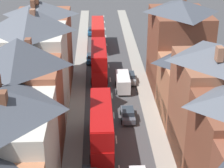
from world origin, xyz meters
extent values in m
cube|color=gray|center=(-5.10, 38.00, 0.07)|extent=(2.20, 104.00, 0.14)
cube|color=gray|center=(5.10, 38.00, 0.07)|extent=(2.20, 104.00, 0.14)
cube|color=silver|center=(0.00, 24.00, 0.01)|extent=(0.14, 1.80, 0.01)
cube|color=silver|center=(0.00, 30.00, 0.01)|extent=(0.14, 1.80, 0.01)
cube|color=silver|center=(0.00, 36.00, 0.01)|extent=(0.14, 1.80, 0.01)
cube|color=silver|center=(0.00, 42.00, 0.01)|extent=(0.14, 1.80, 0.01)
cube|color=silver|center=(0.00, 48.00, 0.01)|extent=(0.14, 1.80, 0.01)
cube|color=silver|center=(0.00, 54.00, 0.01)|extent=(0.14, 1.80, 0.01)
cube|color=silver|center=(0.00, 60.00, 0.01)|extent=(0.14, 1.80, 0.01)
cube|color=silver|center=(0.00, 66.00, 0.01)|extent=(0.14, 1.80, 0.01)
cube|color=silver|center=(0.00, 72.00, 0.01)|extent=(0.14, 1.80, 0.01)
cube|color=silver|center=(0.00, 78.00, 0.01)|extent=(0.14, 1.80, 0.01)
cube|color=silver|center=(0.00, 84.00, 0.01)|extent=(0.14, 1.80, 0.01)
cube|color=beige|center=(-10.20, 13.59, 4.95)|extent=(8.00, 9.68, 9.89)
pyramid|color=#474C56|center=(-10.20, 13.59, 10.88)|extent=(8.00, 9.68, 1.99)
cube|color=brown|center=(-9.68, 12.45, 11.54)|extent=(0.60, 0.90, 1.32)
cube|color=#935138|center=(-10.20, 22.18, 5.27)|extent=(8.00, 7.48, 10.54)
cube|color=maroon|center=(-6.26, 22.18, 1.60)|extent=(0.12, 6.88, 3.20)
pyramid|color=#474C56|center=(-10.20, 22.18, 12.04)|extent=(8.00, 7.48, 3.00)
cube|color=brown|center=(-9.20, 22.64, 12.68)|extent=(0.60, 0.90, 1.28)
cube|color=beige|center=(-10.20, 30.56, 5.92)|extent=(8.00, 9.28, 11.84)
cube|color=olive|center=(-6.26, 30.56, 1.60)|extent=(0.12, 8.53, 3.20)
pyramid|color=#565B66|center=(-10.20, 30.56, 13.33)|extent=(8.00, 9.28, 2.98)
cube|color=#99664C|center=(-9.69, 29.90, 13.99)|extent=(0.60, 0.90, 1.32)
cube|color=#935138|center=(-10.20, 40.27, 5.75)|extent=(8.00, 10.15, 11.51)
cube|color=olive|center=(-6.26, 40.27, 1.60)|extent=(0.12, 9.34, 3.20)
pyramid|color=#565B66|center=(-10.20, 40.27, 12.45)|extent=(8.00, 10.15, 1.88)
cube|color=brown|center=(-10.65, 39.72, 13.23)|extent=(0.60, 0.90, 1.57)
cube|color=brown|center=(-11.02, 38.62, 13.19)|extent=(0.60, 0.90, 1.49)
cube|color=brown|center=(10.20, 20.43, 5.76)|extent=(8.00, 8.91, 11.52)
cube|color=navy|center=(6.26, 20.43, 1.60)|extent=(0.12, 8.20, 3.20)
pyramid|color=#565B66|center=(10.20, 20.43, 12.33)|extent=(8.00, 8.91, 1.62)
cube|color=#99664C|center=(9.27, 18.08, 13.01)|extent=(0.60, 0.90, 1.37)
cube|color=#B2704C|center=(10.20, 29.27, 3.89)|extent=(8.00, 8.76, 7.78)
cube|color=#1E5133|center=(6.26, 29.27, 1.60)|extent=(0.12, 8.06, 3.20)
pyramid|color=#383D47|center=(10.20, 29.27, 8.93)|extent=(8.00, 8.76, 2.29)
cube|color=#99664C|center=(11.25, 29.41, 9.52)|extent=(0.60, 0.90, 1.19)
cube|color=#99664C|center=(11.70, 30.10, 9.39)|extent=(0.60, 0.90, 0.93)
cube|color=brown|center=(10.20, 38.96, 5.98)|extent=(8.00, 10.62, 11.96)
cube|color=maroon|center=(6.26, 38.96, 1.60)|extent=(0.12, 9.77, 3.20)
pyramid|color=#474C56|center=(10.20, 38.96, 12.80)|extent=(8.00, 10.62, 1.67)
cube|color=red|center=(-1.80, 58.35, 1.65)|extent=(2.44, 10.80, 2.50)
cube|color=red|center=(-1.80, 58.35, 4.05)|extent=(2.44, 10.58, 2.30)
cube|color=red|center=(-1.80, 58.35, 5.25)|extent=(2.39, 10.37, 0.10)
cube|color=#28333D|center=(-1.80, 63.70, 1.85)|extent=(2.20, 0.10, 1.20)
cube|color=#28333D|center=(-1.80, 63.70, 4.15)|extent=(2.20, 0.10, 1.10)
cube|color=#28333D|center=(-2.99, 58.35, 1.90)|extent=(0.06, 9.18, 0.90)
cube|color=#28333D|center=(-2.99, 58.35, 4.15)|extent=(0.06, 9.18, 0.90)
cube|color=yellow|center=(-1.80, 63.70, 4.95)|extent=(1.34, 0.08, 0.32)
cylinder|color=black|center=(-3.02, 61.70, 0.50)|extent=(0.30, 1.00, 1.00)
cylinder|color=black|center=(-0.58, 61.70, 0.50)|extent=(0.30, 1.00, 1.00)
cylinder|color=black|center=(-3.02, 55.38, 0.50)|extent=(0.30, 1.00, 1.00)
cylinder|color=black|center=(-0.58, 55.38, 0.50)|extent=(0.30, 1.00, 1.00)
cube|color=#B70F0F|center=(-1.80, 43.29, 1.65)|extent=(2.44, 10.80, 2.50)
cube|color=#B70F0F|center=(-1.80, 43.29, 4.05)|extent=(2.44, 10.58, 2.30)
cube|color=#B70F0F|center=(-1.80, 43.29, 5.25)|extent=(2.39, 10.37, 0.10)
cube|color=#28333D|center=(-1.80, 48.64, 1.85)|extent=(2.20, 0.10, 1.20)
cube|color=#28333D|center=(-1.80, 48.64, 4.15)|extent=(2.20, 0.10, 1.10)
cube|color=#28333D|center=(-2.99, 43.29, 1.90)|extent=(0.06, 9.18, 0.90)
cube|color=#28333D|center=(-2.99, 43.29, 4.15)|extent=(0.06, 9.18, 0.90)
cube|color=yellow|center=(-1.80, 48.64, 4.95)|extent=(1.34, 0.08, 0.32)
cylinder|color=black|center=(-3.02, 46.63, 0.50)|extent=(0.30, 1.00, 1.00)
cylinder|color=black|center=(-0.58, 46.63, 0.50)|extent=(0.30, 1.00, 1.00)
cylinder|color=black|center=(-3.02, 40.32, 0.50)|extent=(0.30, 1.00, 1.00)
cylinder|color=black|center=(-0.58, 40.32, 0.50)|extent=(0.30, 1.00, 1.00)
cube|color=#B70F0F|center=(-1.80, 22.41, 1.65)|extent=(2.44, 10.80, 2.50)
cube|color=#B70F0F|center=(-1.80, 22.41, 4.05)|extent=(2.44, 10.58, 2.30)
cube|color=#B70F0F|center=(-1.80, 22.41, 5.25)|extent=(2.39, 10.37, 0.10)
cube|color=#28333D|center=(-1.80, 27.76, 1.85)|extent=(2.20, 0.10, 1.20)
cube|color=#28333D|center=(-1.80, 27.76, 4.15)|extent=(2.20, 0.10, 1.10)
cube|color=#28333D|center=(-2.99, 22.41, 1.90)|extent=(0.06, 9.18, 0.90)
cube|color=#28333D|center=(-2.99, 22.41, 4.15)|extent=(0.06, 9.18, 0.90)
cube|color=yellow|center=(-1.80, 27.76, 4.95)|extent=(1.34, 0.08, 0.32)
cylinder|color=black|center=(-3.02, 25.76, 0.50)|extent=(0.30, 1.00, 1.00)
cylinder|color=black|center=(-0.58, 25.76, 0.50)|extent=(0.30, 1.00, 1.00)
cylinder|color=black|center=(-3.02, 19.44, 0.50)|extent=(0.30, 1.00, 1.00)
cylinder|color=black|center=(-0.58, 19.44, 0.50)|extent=(0.30, 1.00, 1.00)
cube|color=#4C515B|center=(1.80, 28.87, 0.66)|extent=(1.70, 4.18, 0.70)
cube|color=#28333D|center=(1.80, 28.66, 1.31)|extent=(1.46, 2.09, 0.60)
cylinder|color=black|center=(0.95, 30.16, 0.31)|extent=(0.20, 0.62, 0.62)
cylinder|color=black|center=(2.65, 30.16, 0.31)|extent=(0.20, 0.62, 0.62)
cylinder|color=black|center=(0.95, 27.57, 0.31)|extent=(0.20, 0.62, 0.62)
cylinder|color=black|center=(2.65, 27.57, 0.31)|extent=(0.20, 0.62, 0.62)
cube|color=gray|center=(3.10, 40.88, 0.69)|extent=(1.70, 4.21, 0.76)
cube|color=#28333D|center=(3.10, 40.67, 1.37)|extent=(1.46, 2.11, 0.60)
cylinder|color=black|center=(2.25, 42.18, 0.31)|extent=(0.20, 0.62, 0.62)
cylinder|color=black|center=(3.95, 42.18, 0.31)|extent=(0.20, 0.62, 0.62)
cylinder|color=black|center=(2.25, 39.57, 0.31)|extent=(0.20, 0.62, 0.62)
cylinder|color=black|center=(3.95, 39.57, 0.31)|extent=(0.20, 0.62, 0.62)
cube|color=#236093|center=(-3.10, 67.56, 0.66)|extent=(1.70, 3.92, 0.70)
cube|color=#28333D|center=(-3.10, 67.36, 1.31)|extent=(1.46, 1.96, 0.60)
cylinder|color=black|center=(-3.95, 68.78, 0.31)|extent=(0.20, 0.62, 0.62)
cylinder|color=black|center=(-2.25, 68.78, 0.31)|extent=(0.20, 0.62, 0.62)
cylinder|color=black|center=(-3.95, 66.35, 0.31)|extent=(0.20, 0.62, 0.62)
cylinder|color=black|center=(-2.25, 66.35, 0.31)|extent=(0.20, 0.62, 0.62)
cube|color=#236093|center=(-3.10, 50.11, 0.67)|extent=(1.70, 3.90, 0.72)
cube|color=#28333D|center=(-3.10, 49.91, 1.33)|extent=(1.46, 1.95, 0.60)
cylinder|color=black|center=(-3.95, 51.32, 0.31)|extent=(0.20, 0.62, 0.62)
cylinder|color=black|center=(-2.25, 51.32, 0.31)|extent=(0.20, 0.62, 0.62)
cylinder|color=black|center=(-3.95, 48.90, 0.31)|extent=(0.20, 0.62, 0.62)
cylinder|color=black|center=(-2.25, 48.90, 0.31)|extent=(0.20, 0.62, 0.62)
cube|color=white|center=(1.80, 38.01, 1.36)|extent=(1.96, 5.20, 2.10)
cube|color=#28333D|center=(1.80, 40.56, 1.66)|extent=(1.76, 0.10, 0.90)
cylinder|color=black|center=(0.82, 39.57, 0.36)|extent=(0.24, 0.72, 0.72)
cylinder|color=black|center=(2.78, 39.57, 0.36)|extent=(0.24, 0.72, 0.72)
cylinder|color=black|center=(0.82, 36.45, 0.36)|extent=(0.24, 0.72, 0.72)
cylinder|color=black|center=(2.78, 36.45, 0.36)|extent=(0.24, 0.72, 0.72)
camera|label=1|loc=(-2.26, -14.34, 24.93)|focal=60.00mm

